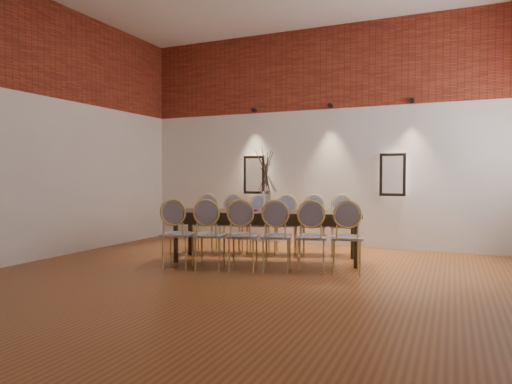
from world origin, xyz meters
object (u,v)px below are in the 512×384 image
at_px(chair_far_d, 286,225).
at_px(book, 249,210).
at_px(chair_near_f, 347,238).
at_px(chair_near_c, 243,236).
at_px(chair_far_b, 231,224).
at_px(chair_far_f, 342,226).
at_px(vase, 266,201).
at_px(chair_far_a, 205,224).
at_px(dining_table, 267,236).
at_px(chair_far_e, 314,225).
at_px(chair_near_b, 210,235).
at_px(chair_near_e, 311,237).
at_px(bowl, 236,205).
at_px(chair_near_d, 277,236).
at_px(chair_near_a, 178,234).
at_px(chair_far_c, 258,224).

xyz_separation_m(chair_far_d, book, (-0.30, -0.82, 0.30)).
relative_size(chair_near_f, book, 3.62).
distance_m(chair_near_c, chair_far_b, 1.52).
distance_m(chair_far_d, chair_far_f, 0.92).
height_order(chair_far_d, book, chair_far_d).
relative_size(vase, book, 1.15).
bearing_deg(chair_far_f, chair_near_c, 46.38).
bearing_deg(chair_far_a, dining_table, 147.80).
bearing_deg(chair_far_e, chair_near_b, 46.38).
bearing_deg(chair_near_f, chair_near_e, -180.00).
relative_size(chair_near_e, chair_far_e, 1.00).
height_order(chair_near_e, bowl, chair_near_e).
height_order(chair_near_c, chair_near_d, same).
relative_size(chair_near_e, chair_near_f, 1.00).
bearing_deg(chair_near_f, vase, 148.04).
bearing_deg(chair_far_e, chair_near_a, 38.20).
height_order(chair_far_b, chair_far_e, same).
xyz_separation_m(dining_table, book, (-0.27, -0.06, 0.39)).
distance_m(chair_near_c, chair_far_d, 1.52).
xyz_separation_m(chair_near_b, chair_near_c, (0.44, 0.12, 0.00)).
relative_size(chair_near_d, chair_far_c, 1.00).
bearing_deg(book, chair_far_c, 101.44).
relative_size(chair_near_f, chair_far_f, 1.00).
distance_m(chair_far_d, bowl, 1.10).
xyz_separation_m(chair_far_c, chair_far_f, (1.33, 0.35, 0.00)).
bearing_deg(dining_table, chair_far_a, 147.80).
bearing_deg(chair_far_a, chair_near_b, 107.62).
bearing_deg(chair_near_b, dining_table, 46.38).
distance_m(chair_far_d, book, 0.92).
height_order(chair_far_f, book, chair_far_f).
xyz_separation_m(chair_near_b, book, (0.21, 0.81, 0.30)).
distance_m(chair_near_b, chair_far_e, 2.00).
height_order(chair_near_b, chair_far_d, same).
bearing_deg(book, chair_near_d, -40.68).
distance_m(chair_near_c, chair_near_e, 0.92).
relative_size(chair_far_b, bowl, 3.92).
bearing_deg(chair_far_d, chair_far_f, -180.00).
bearing_deg(chair_far_b, chair_near_d, 122.43).
relative_size(chair_near_c, chair_far_e, 1.00).
bearing_deg(chair_near_d, dining_table, 107.62).
height_order(chair_far_b, bowl, chair_far_b).
relative_size(chair_near_c, bowl, 3.92).
distance_m(chair_near_a, chair_far_a, 1.45).
height_order(chair_near_d, chair_far_a, same).
bearing_deg(chair_near_a, chair_far_c, 57.57).
bearing_deg(chair_far_d, chair_near_b, 57.57).
bearing_deg(chair_far_c, chair_far_f, -180.00).
bearing_deg(chair_near_c, chair_far_a, 122.43).
height_order(chair_far_c, vase, vase).
xyz_separation_m(chair_far_d, chair_far_f, (0.89, 0.24, 0.00)).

